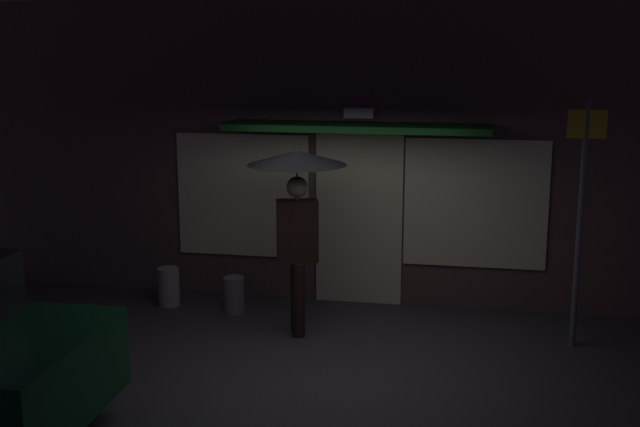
# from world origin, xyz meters

# --- Properties ---
(ground_plane) EXTENTS (18.00, 18.00, 0.00)m
(ground_plane) POSITION_xyz_m (0.00, 0.00, 0.00)
(ground_plane) COLOR #38353A
(building_facade) EXTENTS (10.39, 1.00, 3.83)m
(building_facade) POSITION_xyz_m (-0.00, 2.34, 1.91)
(building_facade) COLOR brown
(building_facade) RESTS_ON ground
(person_with_umbrella) EXTENTS (1.11, 1.11, 2.13)m
(person_with_umbrella) POSITION_xyz_m (-0.52, 0.90, 1.64)
(person_with_umbrella) COLOR black
(person_with_umbrella) RESTS_ON ground
(street_sign_post) EXTENTS (0.40, 0.07, 2.71)m
(street_sign_post) POSITION_xyz_m (2.56, 1.09, 1.52)
(street_sign_post) COLOR #595B60
(street_sign_post) RESTS_ON ground
(sidewalk_bollard) EXTENTS (0.26, 0.26, 0.46)m
(sidewalk_bollard) POSITION_xyz_m (-1.45, 1.47, 0.23)
(sidewalk_bollard) COLOR slate
(sidewalk_bollard) RESTS_ON ground
(sidewalk_bollard_2) EXTENTS (0.27, 0.27, 0.49)m
(sidewalk_bollard_2) POSITION_xyz_m (-2.35, 1.59, 0.25)
(sidewalk_bollard_2) COLOR #9E998E
(sidewalk_bollard_2) RESTS_ON ground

